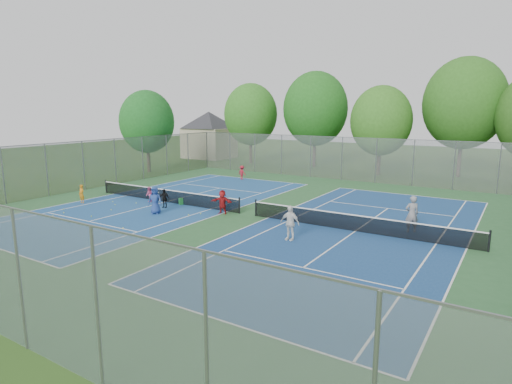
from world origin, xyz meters
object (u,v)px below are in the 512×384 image
at_px(net_right, 356,223).
at_px(net_left, 165,196).
at_px(instructor, 412,214).
at_px(ball_hopper, 181,202).
at_px(ball_crate, 154,199).

bearing_deg(net_right, net_left, 180.00).
bearing_deg(instructor, ball_hopper, -28.02).
distance_m(net_left, net_right, 14.00).
xyz_separation_m(ball_crate, instructor, (17.67, 1.60, 0.87)).
xyz_separation_m(ball_hopper, instructor, (15.04, 1.60, 0.76)).
bearing_deg(net_left, ball_hopper, -2.68).
height_order(ball_crate, instructor, instructor).
bearing_deg(net_right, instructor, 30.86).
bearing_deg(ball_hopper, instructor, 6.07).
distance_m(ball_crate, ball_hopper, 2.63).
height_order(ball_hopper, instructor, instructor).
height_order(net_left, ball_hopper, net_left).
bearing_deg(net_right, ball_hopper, -179.67).
distance_m(net_right, instructor, 3.03).
xyz_separation_m(net_right, ball_crate, (-15.11, -0.07, -0.33)).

